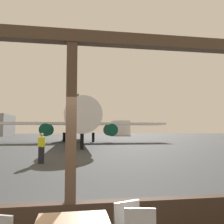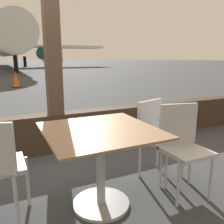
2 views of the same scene
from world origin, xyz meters
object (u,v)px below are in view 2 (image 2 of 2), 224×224
at_px(dining_table, 101,157).
at_px(cafe_chair_window_left, 182,141).
at_px(airplane, 6,43).
at_px(cafe_chair_window_right, 157,132).
at_px(traffic_cone, 16,80).
at_px(fuel_storage_tank, 52,54).

relative_size(dining_table, cafe_chair_window_left, 1.05).
xyz_separation_m(dining_table, airplane, (0.80, 35.36, 2.81)).
relative_size(dining_table, cafe_chair_window_right, 1.07).
bearing_deg(cafe_chair_window_left, traffic_cone, 94.73).
relative_size(cafe_chair_window_left, cafe_chair_window_right, 1.02).
distance_m(airplane, fuel_storage_tank, 53.58).
height_order(cafe_chair_window_left, cafe_chair_window_right, cafe_chair_window_left).
bearing_deg(airplane, dining_table, -91.30).
bearing_deg(cafe_chair_window_left, dining_table, 172.72).
xyz_separation_m(cafe_chair_window_left, cafe_chair_window_right, (-0.04, 0.37, -0.00)).
bearing_deg(dining_table, cafe_chair_window_right, 18.29).
bearing_deg(fuel_storage_tank, airplane, -108.51).
distance_m(cafe_chair_window_right, traffic_cone, 9.71).
distance_m(cafe_chair_window_left, fuel_storage_tank, 87.96).
bearing_deg(dining_table, airplane, 88.70).
distance_m(dining_table, cafe_chair_window_right, 0.83).
distance_m(cafe_chair_window_left, cafe_chair_window_right, 0.37).
xyz_separation_m(cafe_chair_window_left, airplane, (-0.03, 35.46, 2.75)).
relative_size(cafe_chair_window_right, traffic_cone, 1.17).
bearing_deg(fuel_storage_tank, cafe_chair_window_right, -101.21).
distance_m(traffic_cone, fuel_storage_tank, 78.33).
bearing_deg(cafe_chair_window_right, traffic_cone, 94.67).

